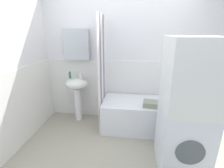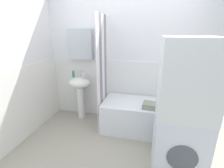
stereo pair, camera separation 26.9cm
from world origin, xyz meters
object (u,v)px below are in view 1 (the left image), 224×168
Objects in this scene: conditioner_bottle at (178,92)px; shampoo_bottle at (173,94)px; bathtub at (143,115)px; soap_dispenser at (70,75)px; sink at (77,90)px; towel_folded at (151,104)px; toothbrush_cup at (81,76)px; body_wash_bottle at (168,91)px; washer_dryer_stack at (186,108)px.

shampoo_bottle is at bearing -174.68° from conditioner_bottle.
soap_dispenser is at bearing 172.43° from bathtub.
bathtub is at bearing -7.13° from sink.
shampoo_bottle is (-0.10, -0.01, -0.04)m from conditioner_bottle.
soap_dispenser is at bearing 168.20° from sink.
soap_dispenser is 1.60m from towel_folded.
body_wash_bottle is at bearing 3.97° from toothbrush_cup.
shampoo_bottle is 0.62m from towel_folded.
sink is 8.72× the size of toothbrush_cup.
sink is at bearing -176.81° from conditioner_bottle.
body_wash_bottle is (1.74, 0.13, 0.02)m from sink.
body_wash_bottle is at bearing 53.40° from towel_folded.
sink is 5.64× the size of shampoo_bottle.
shampoo_bottle is 1.12m from washer_dryer_stack.
toothbrush_cup is at bearing -1.97° from soap_dispenser.
body_wash_bottle reaches higher than conditioner_bottle.
washer_dryer_stack reaches higher than conditioner_bottle.
bathtub is 0.66m from body_wash_bottle.
body_wash_bottle is (-0.19, 0.03, 0.01)m from conditioner_bottle.
washer_dryer_stack is (-0.10, -1.09, 0.24)m from shampoo_bottle.
sink is 1.35m from bathtub.
soap_dispenser reaches higher than body_wash_bottle.
towel_folded is 0.15× the size of washer_dryer_stack.
body_wash_bottle is at bearing 89.46° from washer_dryer_stack.
conditioner_bottle is at bearing -8.11° from body_wash_bottle.
washer_dryer_stack reaches higher than shampoo_bottle.
washer_dryer_stack reaches higher than sink.
washer_dryer_stack is at bearing -62.70° from towel_folded.
conditioner_bottle is (1.93, 0.11, 0.01)m from sink.
toothbrush_cup is (0.22, -0.01, -0.01)m from soap_dispenser.
body_wash_bottle reaches higher than towel_folded.
towel_folded is at bearing -135.41° from shampoo_bottle.
bathtub is at bearing -146.56° from body_wash_bottle.
sink is at bearing -175.57° from body_wash_bottle.
bathtub is 6.15× the size of body_wash_bottle.
toothbrush_cup is at bearing 148.18° from washer_dryer_stack.
towel_folded is at bearing -15.41° from toothbrush_cup.
conditioner_bottle is 1.14m from washer_dryer_stack.
toothbrush_cup is 0.07× the size of bathtub.
soap_dispenser is 2.08m from conditioner_bottle.
conditioner_bottle is 0.89× the size of towel_folded.
towel_folded is (-0.54, -0.45, -0.06)m from conditioner_bottle.
soap_dispenser is (-0.13, 0.03, 0.29)m from sink.
body_wash_bottle is at bearing 3.27° from soap_dispenser.
towel_folded is (-0.35, -0.47, -0.07)m from body_wash_bottle.
towel_folded is at bearing -13.51° from soap_dispenser.
soap_dispenser is 0.56× the size of body_wash_bottle.
soap_dispenser is at bearing 151.17° from washer_dryer_stack.
washer_dryer_stack is at bearing -90.54° from body_wash_bottle.
toothbrush_cup is 1.67m from body_wash_bottle.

